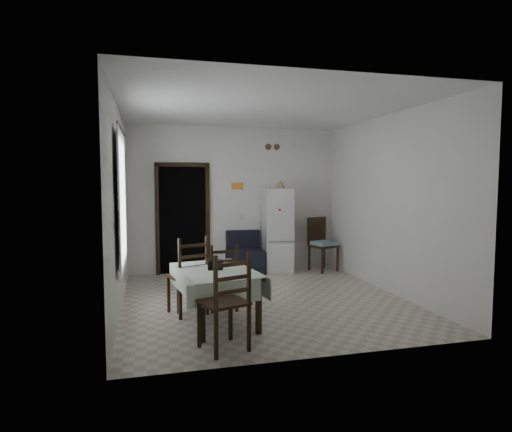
{
  "coord_description": "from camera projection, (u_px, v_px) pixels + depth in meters",
  "views": [
    {
      "loc": [
        -1.7,
        -6.23,
        1.8
      ],
      "look_at": [
        0.0,
        0.5,
        1.25
      ],
      "focal_mm": 30.0,
      "sensor_mm": 36.0,
      "label": 1
    }
  ],
  "objects": [
    {
      "name": "ground",
      "position": [
        264.0,
        299.0,
        6.58
      ],
      "size": [
        4.5,
        4.5,
        0.0
      ],
      "primitive_type": "plane",
      "color": "#BAB098",
      "rests_on": "ground"
    },
    {
      "name": "ceiling",
      "position": [
        264.0,
        108.0,
        6.35
      ],
      "size": [
        4.2,
        4.5,
        0.02
      ],
      "primitive_type": null,
      "color": "white",
      "rests_on": "ground"
    },
    {
      "name": "wall_back",
      "position": [
        235.0,
        200.0,
        8.64
      ],
      "size": [
        4.2,
        0.02,
        2.9
      ],
      "primitive_type": null,
      "color": "white",
      "rests_on": "ground"
    },
    {
      "name": "wall_front",
      "position": [
        323.0,
        217.0,
        4.29
      ],
      "size": [
        4.2,
        0.02,
        2.9
      ],
      "primitive_type": null,
      "color": "white",
      "rests_on": "ground"
    },
    {
      "name": "wall_left",
      "position": [
        119.0,
        207.0,
        5.95
      ],
      "size": [
        0.02,
        4.5,
        2.9
      ],
      "primitive_type": null,
      "color": "white",
      "rests_on": "ground"
    },
    {
      "name": "wall_right",
      "position": [
        388.0,
        204.0,
        6.98
      ],
      "size": [
        0.02,
        4.5,
        2.9
      ],
      "primitive_type": null,
      "color": "white",
      "rests_on": "ground"
    },
    {
      "name": "doorway",
      "position": [
        182.0,
        219.0,
        8.61
      ],
      "size": [
        1.06,
        0.52,
        2.22
      ],
      "color": "black",
      "rests_on": "ground"
    },
    {
      "name": "window_recess",
      "position": [
        114.0,
        201.0,
        5.74
      ],
      "size": [
        0.1,
        1.2,
        1.6
      ],
      "primitive_type": "cube",
      "color": "silver",
      "rests_on": "ground"
    },
    {
      "name": "curtain",
      "position": [
        122.0,
        201.0,
        5.76
      ],
      "size": [
        0.02,
        1.45,
        1.85
      ],
      "primitive_type": "cube",
      "color": "white",
      "rests_on": "ground"
    },
    {
      "name": "curtain_rod",
      "position": [
        121.0,
        130.0,
        5.69
      ],
      "size": [
        0.02,
        1.6,
        0.02
      ],
      "primitive_type": "cylinder",
      "rotation": [
        1.57,
        0.0,
        0.0
      ],
      "color": "black",
      "rests_on": "ground"
    },
    {
      "name": "calendar",
      "position": [
        237.0,
        191.0,
        8.63
      ],
      "size": [
        0.28,
        0.02,
        0.4
      ],
      "primitive_type": "cube",
      "color": "white",
      "rests_on": "ground"
    },
    {
      "name": "calendar_image",
      "position": [
        237.0,
        186.0,
        8.61
      ],
      "size": [
        0.24,
        0.01,
        0.14
      ],
      "primitive_type": "cube",
      "color": "orange",
      "rests_on": "ground"
    },
    {
      "name": "light_switch",
      "position": [
        242.0,
        217.0,
        8.69
      ],
      "size": [
        0.08,
        0.02,
        0.12
      ],
      "primitive_type": "cube",
      "color": "beige",
      "rests_on": "ground"
    },
    {
      "name": "vent_left",
      "position": [
        268.0,
        147.0,
        8.71
      ],
      "size": [
        0.12,
        0.03,
        0.12
      ],
      "primitive_type": "cylinder",
      "rotation": [
        1.57,
        0.0,
        0.0
      ],
      "color": "brown",
      "rests_on": "ground"
    },
    {
      "name": "vent_right",
      "position": [
        277.0,
        147.0,
        8.75
      ],
      "size": [
        0.12,
        0.03,
        0.12
      ],
      "primitive_type": "cylinder",
      "rotation": [
        1.57,
        0.0,
        0.0
      ],
      "color": "brown",
      "rests_on": "ground"
    },
    {
      "name": "emergency_light",
      "position": [
        299.0,
        146.0,
        8.84
      ],
      "size": [
        0.25,
        0.07,
        0.09
      ],
      "primitive_type": "cube",
      "color": "white",
      "rests_on": "ground"
    },
    {
      "name": "fridge",
      "position": [
        277.0,
        230.0,
        8.57
      ],
      "size": [
        0.57,
        0.57,
        1.68
      ],
      "primitive_type": null,
      "rotation": [
        0.0,
        0.0,
        -0.05
      ],
      "color": "silver",
      "rests_on": "ground"
    },
    {
      "name": "tan_cone",
      "position": [
        281.0,
        184.0,
        8.56
      ],
      "size": [
        0.22,
        0.22,
        0.16
      ],
      "primitive_type": "cone",
      "rotation": [
        0.0,
        0.0,
        0.11
      ],
      "color": "tan",
      "rests_on": "fridge"
    },
    {
      "name": "navy_seat",
      "position": [
        246.0,
        252.0,
        8.45
      ],
      "size": [
        0.71,
        0.69,
        0.83
      ],
      "primitive_type": null,
      "rotation": [
        0.0,
        0.0,
        0.05
      ],
      "color": "black",
      "rests_on": "ground"
    },
    {
      "name": "corner_chair",
      "position": [
        323.0,
        245.0,
        8.64
      ],
      "size": [
        0.59,
        0.59,
        1.08
      ],
      "primitive_type": null,
      "rotation": [
        0.0,
        0.0,
        0.33
      ],
      "color": "black",
      "rests_on": "ground"
    },
    {
      "name": "dining_table",
      "position": [
        216.0,
        296.0,
        5.46
      ],
      "size": [
        1.07,
        1.45,
        0.69
      ],
      "primitive_type": null,
      "rotation": [
        0.0,
        0.0,
        0.15
      ],
      "color": "#B1C4A8",
      "rests_on": "ground"
    },
    {
      "name": "black_bag",
      "position": [
        215.0,
        265.0,
        5.42
      ],
      "size": [
        0.19,
        0.12,
        0.12
      ],
      "primitive_type": "cube",
      "rotation": [
        0.0,
        0.0,
        -0.06
      ],
      "color": "black",
      "rests_on": "dining_table"
    },
    {
      "name": "dining_chair_far_left",
      "position": [
        187.0,
        275.0,
        5.83
      ],
      "size": [
        0.59,
        0.59,
        1.07
      ],
      "primitive_type": null,
      "rotation": [
        0.0,
        0.0,
        3.48
      ],
      "color": "black",
      "rests_on": "ground"
    },
    {
      "name": "dining_chair_far_right",
      "position": [
        223.0,
        276.0,
        6.05
      ],
      "size": [
        0.41,
        0.41,
        0.94
      ],
      "primitive_type": null,
      "rotation": [
        0.0,
        0.0,
        3.12
      ],
      "color": "black",
      "rests_on": "ground"
    },
    {
      "name": "dining_chair_near_head",
      "position": [
        224.0,
        301.0,
        4.57
      ],
      "size": [
        0.58,
        0.58,
        1.07
      ],
      "primitive_type": null,
      "rotation": [
        0.0,
        0.0,
        3.47
      ],
      "color": "black",
      "rests_on": "ground"
    }
  ]
}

